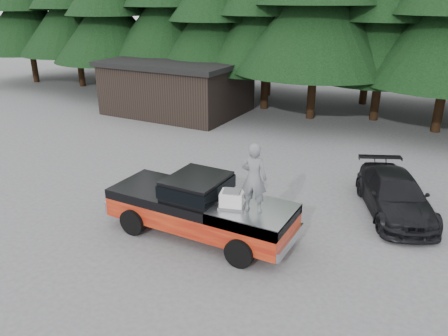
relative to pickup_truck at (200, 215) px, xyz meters
The scene contains 7 objects.
ground 1.09m from the pickup_truck, 120.48° to the left, with size 120.00×120.00×0.00m, color #535255.
pickup_truck is the anchor object (origin of this frame).
truck_cab 0.97m from the pickup_truck, behind, with size 1.66×1.90×0.59m, color black.
air_compressor 1.51m from the pickup_truck, 10.11° to the right, with size 0.65×0.53×0.44m, color silver.
man_on_bed 2.49m from the pickup_truck, ahead, with size 0.73×0.48×2.00m, color slate.
parked_car 6.69m from the pickup_truck, 40.97° to the left, with size 1.89×4.65×1.35m, color black.
utility_building 15.89m from the pickup_truck, 126.52° to the left, with size 8.40×6.40×3.30m.
Camera 1 is at (6.80, -10.94, 6.92)m, focal length 35.00 mm.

